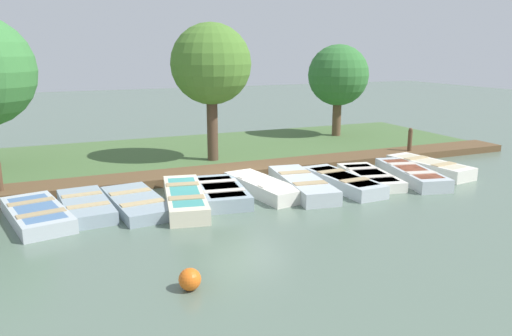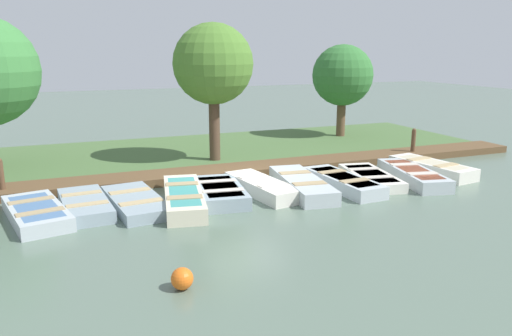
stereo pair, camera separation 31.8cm
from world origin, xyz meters
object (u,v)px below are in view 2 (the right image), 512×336
at_px(rowboat_0, 36,212).
at_px(rowboat_2, 136,202).
at_px(rowboat_6, 302,184).
at_px(buoy, 182,279).
at_px(rowboat_10, 432,168).
at_px(rowboat_1, 85,205).
at_px(rowboat_7, 343,182).
at_px(rowboat_3, 184,197).
at_px(rowboat_5, 262,187).
at_px(rowboat_8, 371,177).
at_px(park_tree_left, 213,65).
at_px(rowboat_4, 220,192).
at_px(park_tree_center, 343,76).
at_px(mooring_post_far, 413,143).
at_px(rowboat_9, 413,175).
at_px(mooring_post_near, 1,178).

bearing_deg(rowboat_0, rowboat_2, 79.62).
height_order(rowboat_6, buoy, rowboat_6).
xyz_separation_m(rowboat_10, buoy, (5.11, -10.00, -0.02)).
xyz_separation_m(rowboat_1, rowboat_7, (0.64, 7.52, 0.03)).
bearing_deg(rowboat_3, rowboat_5, 106.31).
height_order(rowboat_8, park_tree_left, park_tree_left).
height_order(rowboat_4, rowboat_7, rowboat_7).
bearing_deg(rowboat_6, park_tree_center, 149.40).
distance_m(rowboat_0, buoy, 5.64).
distance_m(rowboat_10, mooring_post_far, 2.60).
relative_size(rowboat_3, buoy, 9.03).
height_order(rowboat_2, park_tree_left, park_tree_left).
relative_size(rowboat_4, mooring_post_far, 2.44).
xyz_separation_m(rowboat_0, rowboat_8, (0.10, 9.91, -0.02)).
bearing_deg(rowboat_4, rowboat_0, -82.59).
bearing_deg(rowboat_9, park_tree_left, -120.28).
height_order(rowboat_3, mooring_post_far, mooring_post_far).
distance_m(rowboat_10, park_tree_center, 7.64).
height_order(rowboat_9, mooring_post_near, mooring_post_near).
bearing_deg(buoy, rowboat_6, 134.90).
distance_m(rowboat_10, buoy, 11.23).
height_order(rowboat_5, park_tree_center, park_tree_center).
bearing_deg(rowboat_1, mooring_post_far, 95.56).
bearing_deg(park_tree_left, rowboat_7, 29.21).
bearing_deg(buoy, mooring_post_far, 123.94).
bearing_deg(rowboat_8, mooring_post_near, -92.39).
distance_m(rowboat_1, park_tree_left, 7.24).
height_order(rowboat_1, rowboat_4, rowboat_4).
distance_m(rowboat_0, park_tree_center, 15.27).
xyz_separation_m(rowboat_3, park_tree_center, (-7.38, 9.45, 2.74)).
xyz_separation_m(rowboat_5, rowboat_8, (0.14, 3.73, -0.05)).
xyz_separation_m(rowboat_7, park_tree_left, (-4.72, -2.64, 3.43)).
bearing_deg(mooring_post_near, park_tree_center, 108.63).
distance_m(rowboat_1, rowboat_10, 11.33).
xyz_separation_m(rowboat_5, buoy, (5.07, -3.66, -0.01)).
xyz_separation_m(rowboat_3, buoy, (4.83, -1.22, -0.02)).
xyz_separation_m(rowboat_4, park_tree_center, (-7.19, 8.34, 2.76)).
bearing_deg(buoy, rowboat_1, -165.84).
distance_m(rowboat_1, rowboat_6, 6.21).
height_order(rowboat_1, rowboat_7, rowboat_7).
relative_size(rowboat_2, mooring_post_far, 2.70).
xyz_separation_m(rowboat_9, park_tree_left, (-4.81, -5.22, 3.42)).
xyz_separation_m(rowboat_0, rowboat_9, (0.47, 11.28, 0.02)).
xyz_separation_m(rowboat_3, rowboat_5, (-0.24, 2.44, -0.01)).
xyz_separation_m(rowboat_8, rowboat_9, (0.36, 1.37, 0.05)).
relative_size(rowboat_1, mooring_post_far, 2.44).
distance_m(rowboat_9, mooring_post_far, 3.71).
distance_m(rowboat_3, rowboat_9, 7.55).
distance_m(rowboat_7, park_tree_left, 6.40).
height_order(rowboat_2, rowboat_4, rowboat_4).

